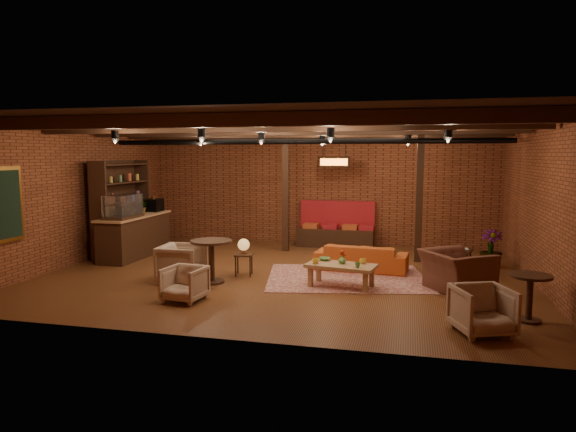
% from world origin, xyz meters
% --- Properties ---
extents(floor, '(10.00, 10.00, 0.00)m').
position_xyz_m(floor, '(0.00, 0.00, 0.00)').
color(floor, '#402310').
rests_on(floor, ground).
extents(ceiling, '(10.00, 8.00, 0.02)m').
position_xyz_m(ceiling, '(0.00, 0.00, 3.20)').
color(ceiling, black).
rests_on(ceiling, wall_back).
extents(wall_back, '(10.00, 0.02, 3.20)m').
position_xyz_m(wall_back, '(0.00, 4.00, 1.60)').
color(wall_back, brown).
rests_on(wall_back, ground).
extents(wall_front, '(10.00, 0.02, 3.20)m').
position_xyz_m(wall_front, '(0.00, -4.00, 1.60)').
color(wall_front, brown).
rests_on(wall_front, ground).
extents(wall_left, '(0.02, 8.00, 3.20)m').
position_xyz_m(wall_left, '(-5.00, 0.00, 1.60)').
color(wall_left, brown).
rests_on(wall_left, ground).
extents(wall_right, '(0.02, 8.00, 3.20)m').
position_xyz_m(wall_right, '(5.00, 0.00, 1.60)').
color(wall_right, brown).
rests_on(wall_right, ground).
extents(ceiling_beams, '(9.80, 6.40, 0.22)m').
position_xyz_m(ceiling_beams, '(0.00, 0.00, 3.08)').
color(ceiling_beams, black).
rests_on(ceiling_beams, ceiling).
extents(ceiling_pipe, '(9.60, 0.12, 0.12)m').
position_xyz_m(ceiling_pipe, '(0.00, 1.60, 2.85)').
color(ceiling_pipe, black).
rests_on(ceiling_pipe, ceiling).
extents(post_left, '(0.16, 0.16, 3.20)m').
position_xyz_m(post_left, '(-0.60, 2.60, 1.60)').
color(post_left, black).
rests_on(post_left, ground).
extents(post_right, '(0.16, 0.16, 3.20)m').
position_xyz_m(post_right, '(2.80, 2.00, 1.60)').
color(post_right, black).
rests_on(post_right, ground).
extents(service_counter, '(0.80, 2.50, 1.60)m').
position_xyz_m(service_counter, '(-4.10, 1.00, 0.80)').
color(service_counter, black).
rests_on(service_counter, ground).
extents(plant_counter, '(0.35, 0.39, 0.30)m').
position_xyz_m(plant_counter, '(-4.00, 1.20, 1.22)').
color(plant_counter, '#337F33').
rests_on(plant_counter, service_counter).
extents(shelving_hutch, '(0.52, 2.00, 2.40)m').
position_xyz_m(shelving_hutch, '(-4.50, 1.10, 1.20)').
color(shelving_hutch, black).
rests_on(shelving_hutch, ground).
extents(chalkboard_menu, '(0.08, 0.96, 1.46)m').
position_xyz_m(chalkboard_menu, '(-4.93, -2.30, 1.60)').
color(chalkboard_menu, black).
rests_on(chalkboard_menu, wall_left).
extents(banquette, '(2.10, 0.70, 1.00)m').
position_xyz_m(banquette, '(0.60, 3.55, 0.50)').
color(banquette, '#AA1C23').
rests_on(banquette, ground).
extents(service_sign, '(0.86, 0.06, 0.30)m').
position_xyz_m(service_sign, '(0.60, 3.10, 2.35)').
color(service_sign, orange).
rests_on(service_sign, ceiling).
extents(ceiling_spotlights, '(6.40, 4.40, 0.28)m').
position_xyz_m(ceiling_spotlights, '(0.00, 0.00, 2.86)').
color(ceiling_spotlights, black).
rests_on(ceiling_spotlights, ceiling).
extents(rug, '(3.64, 3.03, 0.01)m').
position_xyz_m(rug, '(1.35, -0.05, 0.01)').
color(rug, maroon).
rests_on(rug, floor).
extents(sofa, '(2.05, 0.95, 0.58)m').
position_xyz_m(sofa, '(1.57, 0.73, 0.29)').
color(sofa, '#B04818').
rests_on(sofa, floor).
extents(coffee_table, '(1.41, 0.88, 0.70)m').
position_xyz_m(coffee_table, '(1.32, -0.81, 0.40)').
color(coffee_table, '#A2804B').
rests_on(coffee_table, floor).
extents(side_table_lamp, '(0.44, 0.44, 0.79)m').
position_xyz_m(side_table_lamp, '(-0.80, -0.33, 0.60)').
color(side_table_lamp, black).
rests_on(side_table_lamp, floor).
extents(round_table_left, '(0.83, 0.83, 0.86)m').
position_xyz_m(round_table_left, '(-1.23, -1.07, 0.58)').
color(round_table_left, black).
rests_on(round_table_left, floor).
extents(armchair_a, '(0.81, 0.86, 0.84)m').
position_xyz_m(armchair_a, '(-1.83, -1.16, 0.42)').
color(armchair_a, beige).
rests_on(armchair_a, floor).
extents(armchair_b, '(0.73, 0.69, 0.67)m').
position_xyz_m(armchair_b, '(-1.21, -2.38, 0.34)').
color(armchair_b, beige).
rests_on(armchair_b, floor).
extents(armchair_right, '(1.26, 1.39, 1.02)m').
position_xyz_m(armchair_right, '(3.46, -0.62, 0.51)').
color(armchair_right, '#592F21').
rests_on(armchair_right, floor).
extents(side_table_book, '(0.59, 0.59, 0.55)m').
position_xyz_m(side_table_book, '(3.65, 0.91, 0.49)').
color(side_table_book, black).
rests_on(side_table_book, floor).
extents(round_table_right, '(0.63, 0.63, 0.73)m').
position_xyz_m(round_table_right, '(4.40, -2.19, 0.49)').
color(round_table_right, black).
rests_on(round_table_right, floor).
extents(armchair_far, '(0.94, 0.91, 0.76)m').
position_xyz_m(armchair_far, '(3.62, -2.95, 0.38)').
color(armchair_far, beige).
rests_on(armchair_far, floor).
extents(plant_tall, '(1.48, 1.48, 2.58)m').
position_xyz_m(plant_tall, '(4.40, 1.71, 1.29)').
color(plant_tall, '#4C7F4C').
rests_on(plant_tall, floor).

